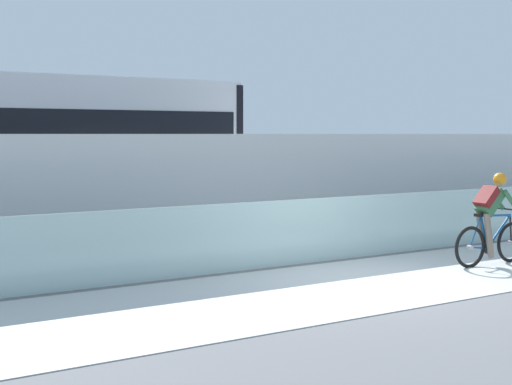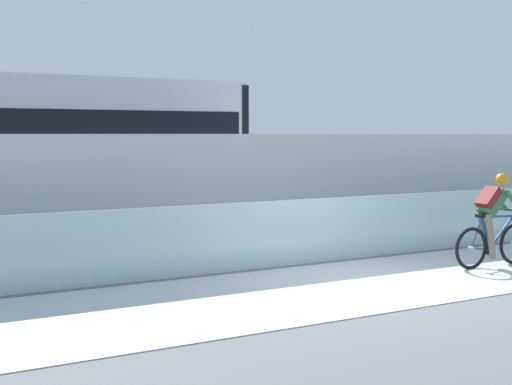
{
  "view_description": "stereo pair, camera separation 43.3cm",
  "coord_description": "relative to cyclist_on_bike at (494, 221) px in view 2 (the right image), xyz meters",
  "views": [
    {
      "loc": [
        -7.12,
        -8.28,
        2.28
      ],
      "look_at": [
        -0.62,
        2.35,
        1.25
      ],
      "focal_mm": 49.78,
      "sensor_mm": 36.0,
      "label": 1
    },
    {
      "loc": [
        -6.75,
        -8.49,
        2.28
      ],
      "look_at": [
        -0.62,
        2.35,
        1.25
      ],
      "focal_mm": 49.78,
      "sensor_mm": 36.0,
      "label": 2
    }
  ],
  "objects": [
    {
      "name": "tram_rail_far",
      "position": [
        -2.73,
        7.57,
        -0.8
      ],
      "size": [
        32.0,
        0.08,
        0.01
      ],
      "primitive_type": "cube",
      "color": "#595654",
      "rests_on": "ground"
    },
    {
      "name": "concrete_barrier_wall",
      "position": [
        -2.73,
        3.65,
        0.34
      ],
      "size": [
        32.0,
        0.36,
        2.28
      ],
      "primitive_type": "cube",
      "color": "silver",
      "rests_on": "ground"
    },
    {
      "name": "ground_plane",
      "position": [
        -2.73,
        0.0,
        -0.8
      ],
      "size": [
        200.0,
        200.0,
        0.0
      ],
      "primitive_type": "plane",
      "color": "slate"
    },
    {
      "name": "cyclist_on_bike",
      "position": [
        0.0,
        0.0,
        0.0
      ],
      "size": [
        1.77,
        0.58,
        1.61
      ],
      "color": "black",
      "rests_on": "ground"
    },
    {
      "name": "tram_rail_near",
      "position": [
        -2.73,
        6.13,
        -0.8
      ],
      "size": [
        32.0,
        0.08,
        0.01
      ],
      "primitive_type": "cube",
      "color": "#595654",
      "rests_on": "ground"
    },
    {
      "name": "bike_path_deck",
      "position": [
        -2.73,
        0.0,
        -0.79
      ],
      "size": [
        32.0,
        3.2,
        0.01
      ],
      "primitive_type": "cube",
      "color": "beige",
      "rests_on": "ground"
    },
    {
      "name": "glass_parapet",
      "position": [
        -2.73,
        1.85,
        -0.23
      ],
      "size": [
        32.0,
        0.05,
        1.14
      ],
      "primitive_type": "cube",
      "color": "silver",
      "rests_on": "ground"
    }
  ]
}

